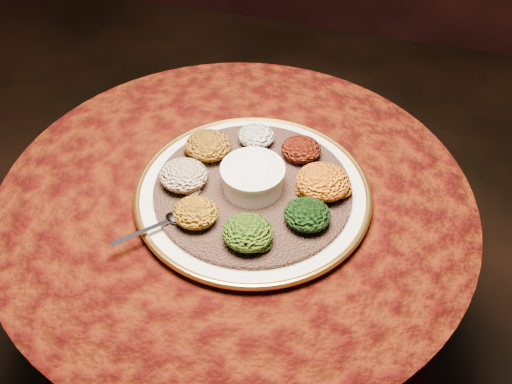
# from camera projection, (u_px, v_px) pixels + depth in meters

# --- Properties ---
(table) EXTENTS (0.96, 0.96, 0.73)m
(table) POSITION_uv_depth(u_px,v_px,m) (237.00, 251.00, 1.27)
(table) COLOR black
(table) RESTS_ON ground
(platter) EXTENTS (0.47, 0.47, 0.02)m
(platter) POSITION_uv_depth(u_px,v_px,m) (253.00, 193.00, 1.13)
(platter) COLOR white
(platter) RESTS_ON table
(injera) EXTENTS (0.51, 0.51, 0.01)m
(injera) POSITION_uv_depth(u_px,v_px,m) (253.00, 189.00, 1.12)
(injera) COLOR brown
(injera) RESTS_ON platter
(stew_bowl) EXTENTS (0.12, 0.12, 0.05)m
(stew_bowl) POSITION_uv_depth(u_px,v_px,m) (253.00, 176.00, 1.10)
(stew_bowl) COLOR silver
(stew_bowl) RESTS_ON injera
(spoon) EXTENTS (0.11, 0.11, 0.01)m
(spoon) POSITION_uv_depth(u_px,v_px,m) (171.00, 220.00, 1.05)
(spoon) COLOR silver
(spoon) RESTS_ON injera
(portion_ayib) EXTENTS (0.08, 0.07, 0.04)m
(portion_ayib) POSITION_uv_depth(u_px,v_px,m) (256.00, 136.00, 1.20)
(portion_ayib) COLOR white
(portion_ayib) RESTS_ON injera
(portion_kitfo) EXTENTS (0.08, 0.08, 0.04)m
(portion_kitfo) POSITION_uv_depth(u_px,v_px,m) (301.00, 149.00, 1.17)
(portion_kitfo) COLOR black
(portion_kitfo) RESTS_ON injera
(portion_tikil) EXTENTS (0.11, 0.10, 0.05)m
(portion_tikil) POSITION_uv_depth(u_px,v_px,m) (323.00, 182.00, 1.09)
(portion_tikil) COLOR #BD7B0F
(portion_tikil) RESTS_ON injera
(portion_gomen) EXTENTS (0.09, 0.08, 0.04)m
(portion_gomen) POSITION_uv_depth(u_px,v_px,m) (307.00, 215.00, 1.04)
(portion_gomen) COLOR black
(portion_gomen) RESTS_ON injera
(portion_mixveg) EXTENTS (0.09, 0.09, 0.04)m
(portion_mixveg) POSITION_uv_depth(u_px,v_px,m) (248.00, 232.00, 1.01)
(portion_mixveg) COLOR #AD250B
(portion_mixveg) RESTS_ON injera
(portion_kik) EXTENTS (0.08, 0.08, 0.04)m
(portion_kik) POSITION_uv_depth(u_px,v_px,m) (196.00, 212.00, 1.04)
(portion_kik) COLOR #A6700E
(portion_kik) RESTS_ON injera
(portion_timatim) EXTENTS (0.10, 0.09, 0.05)m
(portion_timatim) POSITION_uv_depth(u_px,v_px,m) (184.00, 175.00, 1.11)
(portion_timatim) COLOR maroon
(portion_timatim) RESTS_ON injera
(portion_shiro) EXTENTS (0.10, 0.09, 0.05)m
(portion_shiro) POSITION_uv_depth(u_px,v_px,m) (208.00, 146.00, 1.17)
(portion_shiro) COLOR #865910
(portion_shiro) RESTS_ON injera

